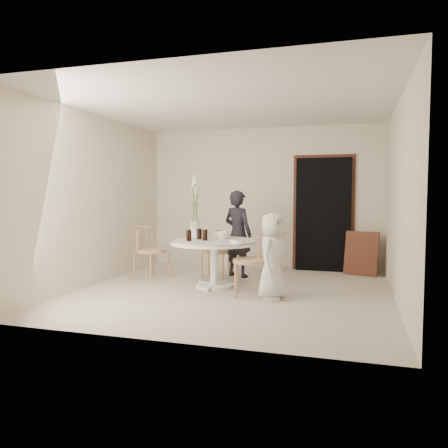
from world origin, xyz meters
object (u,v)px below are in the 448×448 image
(boy, at_px, (272,256))
(birthday_cake, at_px, (221,235))
(chair_far, at_px, (218,246))
(table, at_px, (214,248))
(chair_right, at_px, (260,254))
(chair_left, at_px, (147,244))
(flower_vase, at_px, (195,213))
(girl, at_px, (238,234))

(boy, distance_m, birthday_cake, 1.19)
(chair_far, distance_m, birthday_cake, 0.80)
(table, height_order, chair_right, chair_right)
(table, bearing_deg, chair_left, 164.11)
(table, height_order, flower_vase, flower_vase)
(chair_far, relative_size, girl, 0.54)
(chair_right, distance_m, flower_vase, 1.50)
(chair_left, relative_size, flower_vase, 0.86)
(chair_right, height_order, boy, boy)
(boy, bearing_deg, chair_right, 61.69)
(chair_right, bearing_deg, boy, 40.97)
(chair_far, xyz_separation_m, birthday_cake, (0.28, -0.70, 0.26))
(girl, distance_m, boy, 1.67)
(chair_right, xyz_separation_m, birthday_cake, (-0.75, 0.56, 0.19))
(chair_right, distance_m, girl, 1.45)
(table, distance_m, chair_far, 0.96)
(chair_far, bearing_deg, birthday_cake, -68.09)
(girl, xyz_separation_m, flower_vase, (-0.56, -0.61, 0.38))
(table, xyz_separation_m, boy, (0.98, -0.48, -0.03))
(chair_right, relative_size, boy, 0.77)
(girl, height_order, boy, girl)
(boy, bearing_deg, flower_vase, 69.40)
(table, distance_m, boy, 1.09)
(chair_far, xyz_separation_m, flower_vase, (-0.20, -0.59, 0.61))
(chair_far, height_order, birthday_cake, birthday_cake)
(chair_left, distance_m, boy, 2.47)
(girl, relative_size, flower_vase, 1.43)
(table, xyz_separation_m, birthday_cake, (0.04, 0.23, 0.17))
(chair_far, relative_size, chair_right, 0.89)
(table, bearing_deg, girl, 82.46)
(chair_left, distance_m, birthday_cake, 1.40)
(girl, height_order, flower_vase, flower_vase)
(girl, relative_size, boy, 1.27)
(chair_far, distance_m, chair_right, 1.63)
(chair_far, distance_m, girl, 0.43)
(chair_left, bearing_deg, chair_far, -40.69)
(flower_vase, bearing_deg, birthday_cake, -12.34)
(chair_right, height_order, birthday_cake, chair_right)
(girl, bearing_deg, boy, 143.54)
(chair_right, distance_m, boy, 0.24)
(girl, bearing_deg, chair_far, 24.66)
(boy, relative_size, birthday_cake, 5.13)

